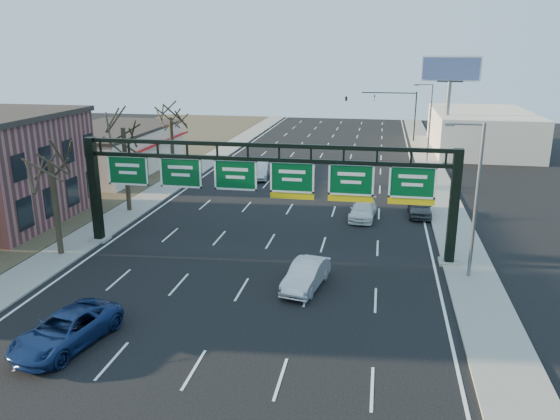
% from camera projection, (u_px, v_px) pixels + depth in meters
% --- Properties ---
extents(ground, '(160.00, 160.00, 0.00)m').
position_uv_depth(ground, '(232.00, 305.00, 28.35)').
color(ground, black).
rests_on(ground, ground).
extents(sidewalk_left, '(3.00, 120.00, 0.12)m').
position_uv_depth(sidewalk_left, '(154.00, 195.00, 49.42)').
color(sidewalk_left, gray).
rests_on(sidewalk_left, ground).
extents(sidewalk_right, '(3.00, 120.00, 0.12)m').
position_uv_depth(sidewalk_right, '(446.00, 210.00, 44.95)').
color(sidewalk_right, gray).
rests_on(sidewalk_right, ground).
extents(dirt_strip_left, '(21.00, 120.00, 0.06)m').
position_uv_depth(dirt_strip_left, '(33.00, 189.00, 51.56)').
color(dirt_strip_left, '#473D2B').
rests_on(dirt_strip_left, ground).
extents(lane_markings, '(21.60, 120.00, 0.01)m').
position_uv_depth(lane_markings, '(293.00, 203.00, 47.20)').
color(lane_markings, white).
rests_on(lane_markings, ground).
extents(sign_gantry, '(24.60, 1.20, 7.20)m').
position_uv_depth(sign_gantry, '(266.00, 183.00, 34.54)').
color(sign_gantry, black).
rests_on(sign_gantry, ground).
extents(cream_strip, '(10.90, 18.40, 4.70)m').
position_uv_depth(cream_strip, '(110.00, 149.00, 58.76)').
color(cream_strip, beige).
rests_on(cream_strip, ground).
extents(building_right_distant, '(12.00, 20.00, 5.00)m').
position_uv_depth(building_right_distant, '(481.00, 131.00, 71.27)').
color(building_right_distant, beige).
rests_on(building_right_distant, ground).
extents(tree_gantry, '(3.60, 3.60, 8.48)m').
position_uv_depth(tree_gantry, '(48.00, 146.00, 33.27)').
color(tree_gantry, '#30271A').
rests_on(tree_gantry, sidewalk_left).
extents(tree_mid, '(3.60, 3.60, 9.24)m').
position_uv_depth(tree_mid, '(122.00, 115.00, 42.49)').
color(tree_mid, '#30271A').
rests_on(tree_mid, sidewalk_left).
extents(tree_far, '(3.60, 3.60, 8.86)m').
position_uv_depth(tree_far, '(170.00, 107.00, 52.02)').
color(tree_far, '#30271A').
rests_on(tree_far, sidewalk_left).
extents(streetlight_near, '(2.15, 0.22, 9.00)m').
position_uv_depth(streetlight_near, '(475.00, 193.00, 30.38)').
color(streetlight_near, slate).
rests_on(streetlight_near, sidewalk_right).
extents(streetlight_far, '(2.15, 0.22, 9.00)m').
position_uv_depth(streetlight_far, '(429.00, 119.00, 62.43)').
color(streetlight_far, slate).
rests_on(streetlight_far, sidewalk_right).
extents(billboard_right, '(7.00, 0.50, 12.00)m').
position_uv_depth(billboard_right, '(450.00, 81.00, 65.55)').
color(billboard_right, slate).
rests_on(billboard_right, ground).
extents(traffic_signal_mast, '(10.16, 0.54, 7.00)m').
position_uv_depth(traffic_signal_mast, '(372.00, 102.00, 77.63)').
color(traffic_signal_mast, black).
rests_on(traffic_signal_mast, ground).
extents(car_blue_suv, '(3.59, 5.86, 1.52)m').
position_uv_depth(car_blue_suv, '(66.00, 330.00, 24.34)').
color(car_blue_suv, navy).
rests_on(car_blue_suv, ground).
extents(car_silver_sedan, '(2.40, 4.75, 1.50)m').
position_uv_depth(car_silver_sedan, '(306.00, 275.00, 30.26)').
color(car_silver_sedan, silver).
rests_on(car_silver_sedan, ground).
extents(car_white_wagon, '(2.23, 4.73, 1.33)m').
position_uv_depth(car_white_wagon, '(363.00, 210.00, 42.70)').
color(car_white_wagon, white).
rests_on(car_white_wagon, ground).
extents(car_grey_far, '(1.75, 4.31, 1.47)m').
position_uv_depth(car_grey_far, '(420.00, 207.00, 43.42)').
color(car_grey_far, '#3D3F42').
rests_on(car_grey_far, ground).
extents(car_silver_distant, '(2.27, 4.92, 1.56)m').
position_uv_depth(car_silver_distant, '(260.00, 171.00, 55.88)').
color(car_silver_distant, '#B8B9BD').
rests_on(car_silver_distant, ground).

